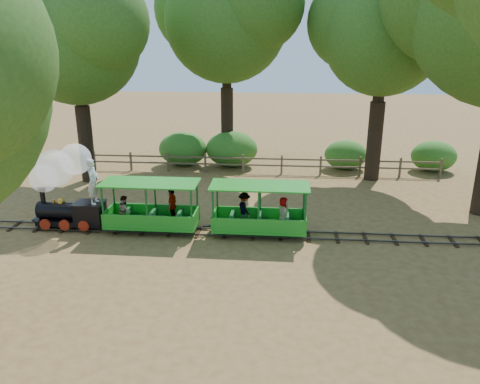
# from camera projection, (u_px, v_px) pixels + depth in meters

# --- Properties ---
(ground) EXTENTS (90.00, 90.00, 0.00)m
(ground) POSITION_uv_depth(u_px,v_px,m) (253.00, 235.00, 16.89)
(ground) COLOR olive
(ground) RESTS_ON ground
(track) EXTENTS (22.00, 1.00, 0.10)m
(track) POSITION_uv_depth(u_px,v_px,m) (253.00, 233.00, 16.87)
(track) COLOR #3F3D3A
(track) RESTS_ON ground
(locomotive) EXTENTS (2.85, 1.34, 3.28)m
(locomotive) POSITION_uv_depth(u_px,v_px,m) (63.00, 181.00, 16.95)
(locomotive) COLOR black
(locomotive) RESTS_ON ground
(carriage_front) EXTENTS (3.46, 1.41, 1.80)m
(carriage_front) POSITION_uv_depth(u_px,v_px,m) (152.00, 212.00, 16.92)
(carriage_front) COLOR #209321
(carriage_front) RESTS_ON track
(carriage_rear) EXTENTS (3.46, 1.41, 1.80)m
(carriage_rear) POSITION_uv_depth(u_px,v_px,m) (259.00, 215.00, 16.65)
(carriage_rear) COLOR #209321
(carriage_rear) RESTS_ON track
(oak_nw) EXTENTS (7.36, 6.48, 9.64)m
(oak_nw) POSITION_uv_depth(u_px,v_px,m) (74.00, 33.00, 21.13)
(oak_nw) COLOR #2D2116
(oak_nw) RESTS_ON ground
(oak_nc) EXTENTS (7.81, 6.88, 10.71)m
(oak_nc) POSITION_uv_depth(u_px,v_px,m) (226.00, 14.00, 23.62)
(oak_nc) COLOR #2D2116
(oak_nc) RESTS_ON ground
(oak_ne) EXTENTS (6.98, 6.14, 9.69)m
(oak_ne) POSITION_uv_depth(u_px,v_px,m) (384.00, 28.00, 21.32)
(oak_ne) COLOR #2D2116
(oak_ne) RESTS_ON ground
(fence) EXTENTS (18.10, 0.10, 1.00)m
(fence) POSITION_uv_depth(u_px,v_px,m) (262.00, 163.00, 24.26)
(fence) COLOR brown
(fence) RESTS_ON ground
(shrub_west) EXTENTS (2.67, 2.05, 1.85)m
(shrub_west) POSITION_uv_depth(u_px,v_px,m) (183.00, 149.00, 25.75)
(shrub_west) COLOR #2D6B1E
(shrub_west) RESTS_ON ground
(shrub_mid_w) EXTENTS (2.81, 2.16, 1.95)m
(shrub_mid_w) POSITION_uv_depth(u_px,v_px,m) (232.00, 149.00, 25.51)
(shrub_mid_w) COLOR #2D6B1E
(shrub_mid_w) RESTS_ON ground
(shrub_mid_e) EXTENTS (2.26, 1.74, 1.57)m
(shrub_mid_e) POSITION_uv_depth(u_px,v_px,m) (346.00, 155.00, 25.06)
(shrub_mid_e) COLOR #2D6B1E
(shrub_mid_e) RESTS_ON ground
(shrub_east) EXTENTS (2.34, 1.80, 1.62)m
(shrub_east) POSITION_uv_depth(u_px,v_px,m) (434.00, 156.00, 24.67)
(shrub_east) COLOR #2D6B1E
(shrub_east) RESTS_ON ground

